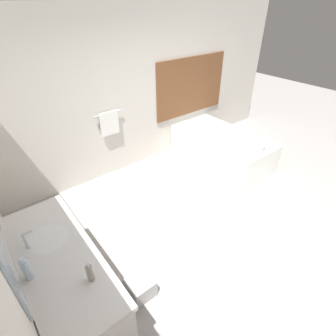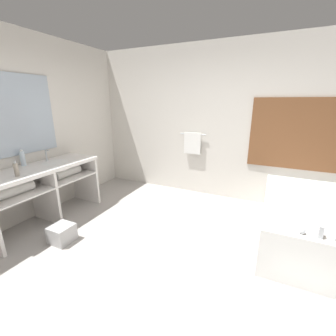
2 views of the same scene
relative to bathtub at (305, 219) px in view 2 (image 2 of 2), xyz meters
The scene contains 10 objects.
ground_plane 2.01m from the bathtub, 141.14° to the right, with size 16.00×16.00×0.00m, color #A8A39E.
wall_back_with_blinds 2.07m from the bathtub, 146.78° to the left, with size 7.40×0.13×2.70m.
wall_left_with_mirror 4.12m from the bathtub, 161.76° to the right, with size 0.08×7.40×2.70m.
vanity_counter 3.59m from the bathtub, 163.03° to the right, with size 0.62×1.63×0.85m.
sink_faucet 3.74m from the bathtub, 167.12° to the right, with size 0.09×0.04×0.18m.
bathtub is the anchor object (origin of this frame).
water_bottle_1 3.90m from the bathtub, 162.68° to the right, with size 0.07×0.07×0.23m.
soap_dispenser 3.66m from the bathtub, 155.92° to the right, with size 0.05×0.05×0.19m.
waste_bin 3.12m from the bathtub, 154.13° to the right, with size 0.27×0.27×0.22m.
bath_mat 1.40m from the bathtub, 90.61° to the right, with size 0.54×0.60×0.02m.
Camera 2 is at (1.05, -1.80, 1.75)m, focal length 24.00 mm.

